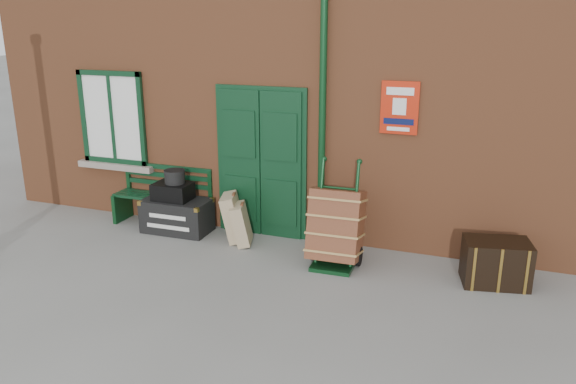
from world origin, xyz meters
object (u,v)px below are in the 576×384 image
at_px(bench, 164,195).
at_px(dark_trunk, 496,262).
at_px(porter_trolley, 336,226).
at_px(houdini_trunk, 177,215).

relative_size(bench, dark_trunk, 2.01).
bearing_deg(porter_trolley, houdini_trunk, 170.61).
distance_m(porter_trolley, dark_trunk, 2.05).
relative_size(bench, houdini_trunk, 1.54).
relative_size(porter_trolley, dark_trunk, 1.78).
bearing_deg(bench, dark_trunk, -5.63).
bearing_deg(houdini_trunk, bench, 146.75).
bearing_deg(dark_trunk, houdini_trunk, 165.38).
distance_m(houdini_trunk, dark_trunk, 4.67).
height_order(houdini_trunk, porter_trolley, porter_trolley).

